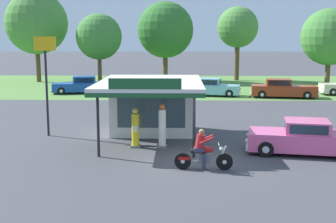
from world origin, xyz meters
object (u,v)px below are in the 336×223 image
(gas_pump_offside, at_px, (162,128))
(parked_car_back_row_centre, at_px, (148,84))
(motorcycle_with_rider, at_px, (203,153))
(gas_pump_nearside, at_px, (135,130))
(roadside_pole_sign, at_px, (46,69))
(parked_car_back_row_right, at_px, (211,88))
(bystander_chatting_near_pumps, at_px, (152,94))
(parked_car_second_row_spare, at_px, (82,86))
(featured_classic_sedan, at_px, (304,138))
(parked_car_back_row_left, at_px, (283,89))

(gas_pump_offside, height_order, parked_car_back_row_centre, gas_pump_offside)
(motorcycle_with_rider, bearing_deg, gas_pump_nearside, 129.60)
(motorcycle_with_rider, distance_m, roadside_pole_sign, 10.03)
(gas_pump_nearside, relative_size, gas_pump_offside, 0.90)
(roadside_pole_sign, bearing_deg, parked_car_back_row_right, 60.23)
(motorcycle_with_rider, relative_size, bystander_chatting_near_pumps, 1.28)
(motorcycle_with_rider, distance_m, parked_car_back_row_right, 22.56)
(parked_car_second_row_spare, xyz_separation_m, parked_car_back_row_centre, (6.01, 1.01, 0.02))
(bystander_chatting_near_pumps, bearing_deg, parked_car_back_row_right, 53.19)
(featured_classic_sedan, bearing_deg, gas_pump_nearside, 172.60)
(gas_pump_nearside, distance_m, roadside_pole_sign, 5.89)
(motorcycle_with_rider, xyz_separation_m, parked_car_back_row_centre, (-3.80, 25.09, 0.06))
(featured_classic_sedan, height_order, parked_car_back_row_right, parked_car_back_row_right)
(featured_classic_sedan, height_order, parked_car_second_row_spare, parked_car_second_row_spare)
(parked_car_back_row_left, distance_m, bystander_chatting_near_pumps, 11.95)
(parked_car_back_row_left, bearing_deg, bystander_chatting_near_pumps, -153.83)
(parked_car_back_row_left, bearing_deg, gas_pump_nearside, -120.97)
(gas_pump_nearside, height_order, featured_classic_sedan, gas_pump_nearside)
(gas_pump_nearside, relative_size, featured_classic_sedan, 0.36)
(gas_pump_offside, distance_m, parked_car_back_row_right, 19.31)
(parked_car_back_row_right, relative_size, roadside_pole_sign, 1.03)
(gas_pump_offside, height_order, featured_classic_sedan, gas_pump_offside)
(gas_pump_nearside, height_order, parked_car_back_row_right, gas_pump_nearside)
(featured_classic_sedan, xyz_separation_m, roadside_pole_sign, (-12.13, 3.34, 2.75))
(parked_car_back_row_right, distance_m, bystander_chatting_near_pumps, 7.95)
(gas_pump_nearside, relative_size, parked_car_back_row_centre, 0.31)
(parked_car_second_row_spare, distance_m, parked_car_back_row_right, 11.79)
(parked_car_back_row_left, xyz_separation_m, bystander_chatting_near_pumps, (-10.73, -5.27, 0.21))
(parked_car_back_row_centre, relative_size, bystander_chatting_near_pumps, 3.34)
(gas_pump_offside, bearing_deg, bystander_chatting_near_pumps, 95.54)
(gas_pump_offside, relative_size, bystander_chatting_near_pumps, 1.16)
(featured_classic_sedan, xyz_separation_m, parked_car_back_row_right, (-2.64, 19.94, 0.02))
(parked_car_back_row_right, distance_m, parked_car_back_row_centre, 6.24)
(gas_pump_offside, xyz_separation_m, parked_car_back_row_left, (9.50, 17.89, -0.22))
(parked_car_back_row_left, height_order, parked_car_back_row_centre, parked_car_back_row_left)
(parked_car_back_row_right, bearing_deg, bystander_chatting_near_pumps, -126.81)
(gas_pump_nearside, relative_size, parked_car_second_row_spare, 0.33)
(parked_car_second_row_spare, bearing_deg, motorcycle_with_rider, -67.83)
(parked_car_second_row_spare, bearing_deg, roadside_pole_sign, -83.14)
(gas_pump_nearside, xyz_separation_m, gas_pump_offside, (1.23, 0.00, 0.10))
(gas_pump_offside, relative_size, featured_classic_sedan, 0.40)
(parked_car_second_row_spare, bearing_deg, parked_car_back_row_right, -7.79)
(gas_pump_nearside, height_order, parked_car_back_row_left, gas_pump_nearside)
(gas_pump_offside, bearing_deg, featured_classic_sedan, -8.85)
(motorcycle_with_rider, relative_size, parked_car_back_row_left, 0.39)
(featured_classic_sedan, distance_m, bystander_chatting_near_pumps, 15.46)
(parked_car_back_row_right, height_order, roadside_pole_sign, roadside_pole_sign)
(parked_car_back_row_right, relative_size, parked_car_back_row_centre, 0.89)
(bystander_chatting_near_pumps, bearing_deg, roadside_pole_sign, -114.81)
(motorcycle_with_rider, distance_m, parked_car_second_row_spare, 26.01)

